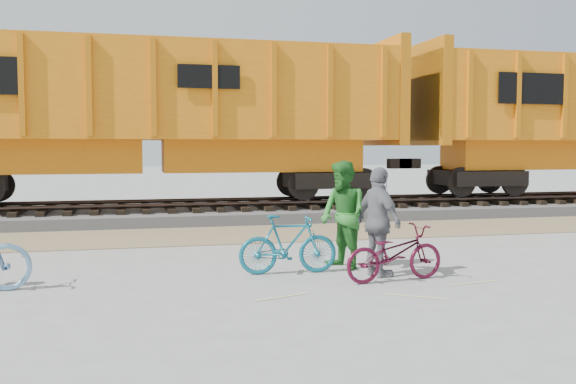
% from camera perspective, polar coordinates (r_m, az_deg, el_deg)
% --- Properties ---
extents(ground, '(120.00, 120.00, 0.00)m').
position_cam_1_polar(ground, '(9.82, 4.07, -7.97)').
color(ground, '#9E9E99').
rests_on(ground, ground).
extents(gravel_strip, '(120.00, 3.00, 0.02)m').
position_cam_1_polar(gravel_strip, '(15.08, -2.31, -3.72)').
color(gravel_strip, '#8D7557').
rests_on(gravel_strip, ground).
extents(ballast_bed, '(120.00, 4.00, 0.30)m').
position_cam_1_polar(ballast_bed, '(18.48, -4.45, -1.87)').
color(ballast_bed, slate).
rests_on(ballast_bed, ground).
extents(track, '(120.00, 2.60, 0.24)m').
position_cam_1_polar(track, '(18.45, -4.45, -0.87)').
color(track, black).
rests_on(track, ballast_bed).
extents(hopper_car_center, '(14.00, 3.13, 4.65)m').
position_cam_1_polar(hopper_car_center, '(18.18, -12.02, 6.98)').
color(hopper_car_center, black).
rests_on(hopper_car_center, track).
extents(bicycle_teal, '(1.61, 0.53, 0.96)m').
position_cam_1_polar(bicycle_teal, '(10.33, -0.00, -4.67)').
color(bicycle_teal, '#10647A').
rests_on(bicycle_teal, ground).
extents(bicycle_maroon, '(1.69, 0.79, 0.86)m').
position_cam_1_polar(bicycle_maroon, '(9.90, 9.45, -5.39)').
color(bicycle_maroon, '#4D0D23').
rests_on(bicycle_maroon, ground).
extents(person_man, '(0.92, 1.05, 1.81)m').
position_cam_1_polar(person_man, '(10.74, 4.94, -2.05)').
color(person_man, '#287226').
rests_on(person_man, ground).
extents(person_woman, '(0.67, 1.09, 1.73)m').
position_cam_1_polar(person_woman, '(10.17, 8.08, -2.65)').
color(person_woman, slate).
rests_on(person_woman, ground).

